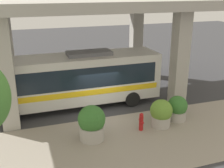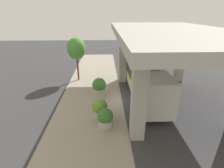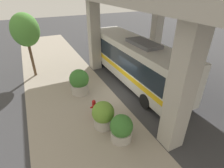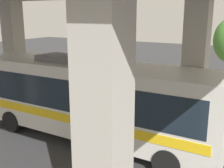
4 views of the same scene
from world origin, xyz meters
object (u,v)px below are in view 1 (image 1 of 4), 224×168
object	(u,v)px
planter_back	(92,123)
planter_front	(177,109)
fire_hydrant	(141,122)
bus	(73,78)
planter_middle	(161,113)

from	to	relation	value
planter_back	planter_front	bearing A→B (deg)	-83.62
fire_hydrant	bus	bearing A→B (deg)	32.12
bus	fire_hydrant	distance (m)	5.46
planter_front	planter_back	size ratio (longest dim) A/B	0.80
planter_front	planter_back	world-z (taller)	planter_back
fire_hydrant	planter_front	xyz separation A→B (m)	(0.53, -2.54, 0.19)
bus	planter_middle	xyz separation A→B (m)	(-4.38, -4.04, -1.16)
bus	planter_front	bearing A→B (deg)	-126.42
bus	planter_back	world-z (taller)	bus
fire_hydrant	planter_back	world-z (taller)	planter_back
planter_front	fire_hydrant	bearing A→B (deg)	101.75
fire_hydrant	planter_middle	size ratio (longest dim) A/B	0.65
fire_hydrant	planter_front	size ratio (longest dim) A/B	0.70
planter_back	bus	bearing A→B (deg)	0.28
planter_front	planter_middle	world-z (taller)	planter_middle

